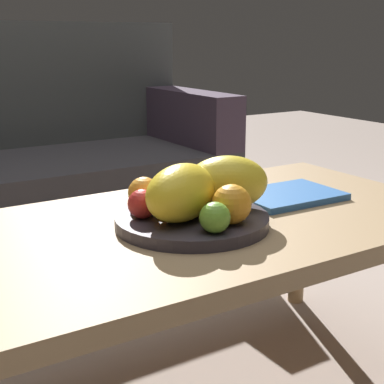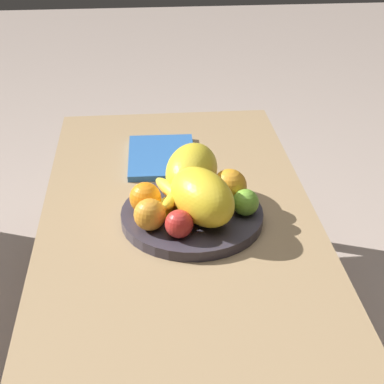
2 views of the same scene
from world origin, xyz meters
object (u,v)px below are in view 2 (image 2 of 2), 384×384
Objects in this scene: melon_smaller_beside at (192,171)px; orange_left at (230,186)px; coffee_table at (179,227)px; magazine at (162,157)px; orange_front at (145,198)px; apple_left at (179,224)px; apple_front at (246,202)px; banana_bunch at (174,198)px; orange_back at (150,215)px; melon_large_front at (202,197)px; fruit_bowl at (192,216)px.

melon_smaller_beside is 2.27× the size of orange_left.
magazine is at bearing 5.72° from coffee_table.
orange_front is 0.13m from apple_left.
melon_smaller_beside reaches higher than coffee_table.
orange_left is at bearing -81.61° from orange_front.
magazine is at bearing -9.17° from orange_front.
melon_smaller_beside is 0.14m from orange_front.
apple_front is 0.16m from banana_bunch.
orange_back is at bearing 59.48° from apple_left.
magazine is (0.31, 0.02, -0.05)m from banana_bunch.
melon_large_front is 0.10m from orange_left.
melon_large_front is 1.03× the size of melon_smaller_beside.
melon_smaller_beside is 3.03× the size of apple_front.
melon_large_front is (-0.08, -0.05, 0.13)m from coffee_table.
orange_front is 1.19× the size of apple_front.
melon_large_front reaches higher than magazine.
orange_left reaches higher than fruit_bowl.
orange_front is 0.23m from apple_front.
orange_front reaches higher than magazine.
orange_left is (-0.05, -0.08, -0.02)m from melon_smaller_beside.
fruit_bowl is at bearing -168.73° from magazine.
orange_front is at bearing 86.10° from fruit_bowl.
orange_back is 0.07m from apple_left.
apple_left is (-0.10, 0.04, 0.04)m from fruit_bowl.
banana_bunch is 0.31m from magazine.
apple_front is at bearing -82.12° from melon_large_front.
orange_back is at bearing -173.47° from orange_front.
orange_front is at bearing 172.17° from magazine.
orange_left is 0.32m from magazine.
melon_large_front is 2.34× the size of orange_left.
orange_left is at bearing -77.89° from banana_bunch.
banana_bunch is (0.00, -0.06, -0.01)m from orange_front.
orange_back reaches higher than apple_left.
apple_left is (-0.07, 0.15, 0.00)m from apple_front.
coffee_table is 0.18m from apple_left.
orange_left is (0.03, -0.20, 0.00)m from orange_front.
magazine is at bearing 9.92° from fruit_bowl.
melon_smaller_beside reaches higher than magazine.
melon_smaller_beside reaches higher than orange_front.
coffee_table is 14.69× the size of orange_left.
fruit_bowl is at bearing 78.92° from apple_front.
apple_left reaches higher than coffee_table.
orange_back is 1.16× the size of apple_front.
orange_left is at bearing -95.55° from coffee_table.
orange_back is at bearing 117.68° from orange_left.
apple_front is 0.99× the size of apple_left.
melon_large_front is 3.08× the size of apple_left.
melon_large_front is 0.09m from apple_left.
banana_bunch is (0.01, 0.04, 0.04)m from fruit_bowl.
orange_back is (-0.03, 0.12, -0.02)m from melon_large_front.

